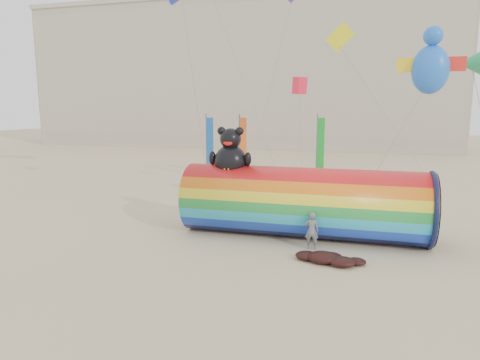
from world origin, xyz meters
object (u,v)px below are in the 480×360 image
(windsock_assembly, at_px, (303,201))
(kite_handler, at_px, (312,231))
(hotel_building, at_px, (240,76))
(fabric_bundle, at_px, (328,258))

(windsock_assembly, relative_size, kite_handler, 6.89)
(hotel_building, height_order, kite_handler, hotel_building)
(windsock_assembly, xyz_separation_m, kite_handler, (0.59, -1.68, -0.86))
(hotel_building, relative_size, fabric_bundle, 23.06)
(windsock_assembly, distance_m, fabric_bundle, 3.67)
(windsock_assembly, distance_m, kite_handler, 1.97)
(hotel_building, bearing_deg, fabric_bundle, -70.56)
(kite_handler, xyz_separation_m, fabric_bundle, (0.79, -1.39, -0.60))
(hotel_building, bearing_deg, kite_handler, -70.89)
(windsock_assembly, bearing_deg, kite_handler, -70.75)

